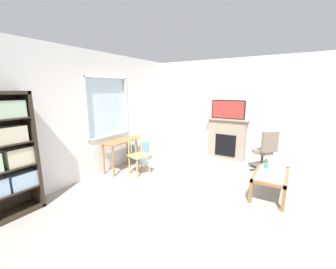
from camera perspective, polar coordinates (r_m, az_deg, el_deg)
ground at (r=4.08m, az=8.64°, el=-16.68°), size 6.26×6.13×0.02m
wall_back_with_window at (r=5.14m, az=-18.39°, el=4.94°), size 5.26×0.15×2.75m
wall_right at (r=6.18m, az=18.88°, el=6.13°), size 0.12×5.33×2.75m
bookshelf at (r=3.99m, az=-38.33°, el=-3.95°), size 0.90×0.38×1.91m
desk_under_window at (r=5.25m, az=-12.59°, el=-3.05°), size 0.90×0.41×0.74m
wooden_chair at (r=4.98m, az=-7.95°, el=-5.31°), size 0.52×0.51×0.90m
plastic_drawer_unit at (r=5.95m, az=-7.47°, el=-4.35°), size 0.35×0.40×0.55m
fireplace at (r=6.23m, az=15.37°, el=-1.09°), size 0.26×1.13×1.14m
tv at (r=6.09m, az=15.74°, el=6.44°), size 0.06×0.91×0.51m
office_chair at (r=5.54m, az=24.55°, el=-3.56°), size 0.63×0.60×1.00m
coffee_table at (r=4.41m, az=25.78°, el=-10.04°), size 1.01×0.55×0.44m
sippy_cup at (r=4.61m, az=24.76°, el=-7.54°), size 0.07×0.07×0.09m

